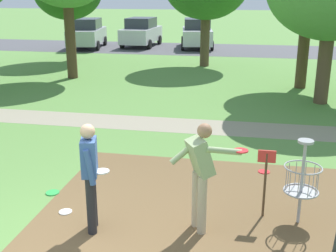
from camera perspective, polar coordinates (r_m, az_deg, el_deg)
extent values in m
plane|color=#5B8942|center=(6.58, -13.23, -15.65)|extent=(160.00, 160.00, 0.00)
cube|color=brown|center=(7.37, 4.88, -11.29)|extent=(5.43, 4.69, 0.01)
cylinder|color=#9E9EA3|center=(7.08, 17.20, -7.27)|extent=(0.05, 0.05, 1.35)
cylinder|color=#9E9EA3|center=(6.83, 17.72, -1.96)|extent=(0.24, 0.24, 0.04)
torus|color=#9E9EA3|center=(6.97, 17.40, -5.22)|extent=(0.58, 0.58, 0.02)
torus|color=#9E9EA3|center=(7.13, 17.11, -8.19)|extent=(0.55, 0.55, 0.03)
cylinder|color=#9E9EA3|center=(7.14, 17.10, -8.33)|extent=(0.48, 0.48, 0.02)
cylinder|color=gray|center=(7.08, 19.18, -6.80)|extent=(0.01, 0.01, 0.40)
cylinder|color=gray|center=(7.20, 18.67, -6.33)|extent=(0.01, 0.01, 0.40)
cylinder|color=gray|center=(7.26, 17.66, -6.02)|extent=(0.01, 0.01, 0.40)
cylinder|color=gray|center=(7.25, 16.50, -5.97)|extent=(0.01, 0.01, 0.40)
cylinder|color=gray|center=(7.15, 15.61, -6.20)|extent=(0.01, 0.01, 0.40)
cylinder|color=gray|center=(7.02, 15.32, -6.64)|extent=(0.01, 0.01, 0.40)
cylinder|color=gray|center=(6.90, 15.77, -7.12)|extent=(0.01, 0.01, 0.40)
cylinder|color=gray|center=(6.83, 16.83, -7.46)|extent=(0.01, 0.01, 0.40)
cylinder|color=gray|center=(6.85, 18.06, -7.51)|extent=(0.01, 0.01, 0.40)
cylinder|color=gray|center=(6.95, 18.96, -7.25)|extent=(0.01, 0.01, 0.40)
cylinder|color=#4C3823|center=(7.17, 12.63, -7.65)|extent=(0.04, 0.04, 1.10)
cube|color=red|center=(6.98, 12.90, -3.93)|extent=(0.28, 0.03, 0.20)
cylinder|color=#232328|center=(6.87, -9.95, -9.49)|extent=(0.14, 0.14, 0.92)
cylinder|color=#232328|center=(6.67, -10.10, -10.34)|extent=(0.14, 0.14, 0.92)
cube|color=#385693|center=(6.47, -10.37, -4.07)|extent=(0.31, 0.41, 0.56)
sphere|color=tan|center=(6.33, -10.56, -0.70)|extent=(0.22, 0.22, 0.22)
cylinder|color=#385693|center=(6.67, -10.02, -4.15)|extent=(0.18, 0.13, 0.55)
cylinder|color=#385693|center=(6.32, -10.29, -5.40)|extent=(0.18, 0.13, 0.55)
cylinder|color=white|center=(6.54, -8.68, -5.92)|extent=(0.22, 0.22, 0.02)
cylinder|color=tan|center=(6.79, 3.75, -9.60)|extent=(0.14, 0.14, 0.92)
cylinder|color=tan|center=(6.61, 4.50, -10.41)|extent=(0.14, 0.14, 0.92)
cube|color=#93A875|center=(6.39, 4.26, -4.10)|extent=(0.51, 0.50, 0.60)
sphere|color=#9E7051|center=(6.28, 4.85, -0.63)|extent=(0.22, 0.22, 0.22)
cylinder|color=#93A875|center=(6.33, 7.37, -3.26)|extent=(0.55, 0.37, 0.21)
cylinder|color=red|center=(6.47, 9.58, -3.20)|extent=(0.22, 0.22, 0.02)
cylinder|color=#93A875|center=(6.45, 2.23, -3.41)|extent=(0.46, 0.32, 0.37)
cylinder|color=white|center=(7.55, -13.36, -10.95)|extent=(0.22, 0.22, 0.02)
cylinder|color=red|center=(9.07, 12.54, -5.90)|extent=(0.24, 0.24, 0.02)
cylinder|color=green|center=(8.26, -14.97, -8.48)|extent=(0.25, 0.25, 0.02)
cylinder|color=brown|center=(21.29, 4.88, 11.08)|extent=(0.44, 0.44, 2.40)
cylinder|color=#4C3823|center=(18.62, -12.72, 10.79)|extent=(0.42, 0.42, 3.03)
cylinder|color=#422D1E|center=(23.45, -12.69, 11.14)|extent=(0.42, 0.42, 2.26)
cylinder|color=#4C3823|center=(17.03, 17.39, 9.47)|extent=(0.41, 0.41, 2.81)
cylinder|color=brown|center=(14.88, 19.84, 7.04)|extent=(0.44, 0.44, 2.23)
cube|color=#4C4C51|center=(27.63, 5.76, 10.02)|extent=(36.00, 6.00, 0.01)
cube|color=#B2B7BC|center=(28.67, -10.61, 11.59)|extent=(2.43, 4.43, 0.90)
cube|color=#2D333D|center=(28.60, -10.70, 13.12)|extent=(1.90, 2.40, 0.64)
cylinder|color=black|center=(30.17, -11.74, 10.94)|extent=(0.27, 0.62, 0.60)
cylinder|color=black|center=(29.81, -8.31, 11.04)|extent=(0.27, 0.62, 0.60)
cylinder|color=black|center=(27.66, -12.98, 10.30)|extent=(0.27, 0.62, 0.60)
cylinder|color=black|center=(27.27, -9.26, 10.41)|extent=(0.27, 0.62, 0.60)
cube|color=silver|center=(29.05, -3.53, 11.92)|extent=(1.96, 4.27, 0.90)
cube|color=#2D333D|center=(28.98, -3.56, 13.43)|extent=(1.67, 2.24, 0.64)
cylinder|color=black|center=(30.59, -4.46, 11.33)|extent=(0.20, 0.61, 0.60)
cylinder|color=black|center=(30.11, -1.13, 11.28)|extent=(0.20, 0.61, 0.60)
cylinder|color=black|center=(28.13, -6.06, 10.75)|extent=(0.20, 0.61, 0.60)
cylinder|color=black|center=(27.61, -2.46, 10.70)|extent=(0.20, 0.61, 0.60)
cube|color=silver|center=(28.26, 3.82, 11.76)|extent=(2.43, 4.43, 0.90)
cube|color=#2D333D|center=(28.19, 3.86, 13.31)|extent=(1.90, 2.40, 0.64)
cylinder|color=black|center=(29.58, 1.95, 11.16)|extent=(0.27, 0.62, 0.60)
cylinder|color=black|center=(29.64, 5.50, 11.11)|extent=(0.27, 0.62, 0.60)
cylinder|color=black|center=(27.00, 1.95, 10.56)|extent=(0.27, 0.62, 0.60)
cylinder|color=black|center=(27.06, 5.83, 10.50)|extent=(0.27, 0.62, 0.60)
cube|color=gray|center=(11.98, -1.38, 0.27)|extent=(40.00, 1.33, 0.00)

